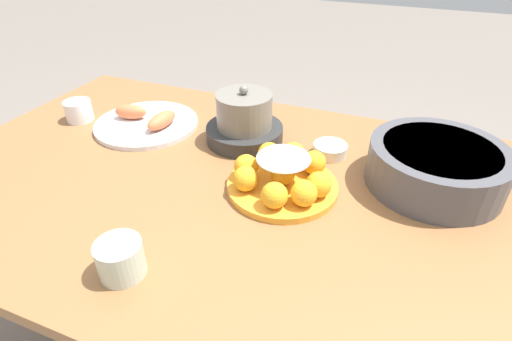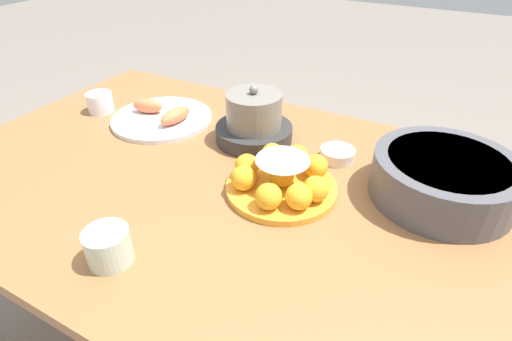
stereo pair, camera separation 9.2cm
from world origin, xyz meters
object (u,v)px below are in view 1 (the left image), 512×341
(cake_plate, at_px, (283,176))
(warming_pot, at_px, (244,121))
(serving_bowl, at_px, (436,165))
(seafood_platter, at_px, (147,122))
(sauce_bowl, at_px, (330,149))
(cup_near, at_px, (121,259))
(cup_far, at_px, (79,111))
(dining_table, at_px, (232,207))

(cake_plate, xyz_separation_m, warming_pot, (-0.17, 0.18, 0.02))
(serving_bowl, xyz_separation_m, warming_pot, (-0.49, 0.03, 0.00))
(cake_plate, distance_m, seafood_platter, 0.50)
(serving_bowl, bearing_deg, sauce_bowl, 170.07)
(serving_bowl, xyz_separation_m, sauce_bowl, (-0.25, 0.04, -0.04))
(sauce_bowl, bearing_deg, warming_pot, -177.48)
(cup_near, bearing_deg, cup_far, 137.91)
(serving_bowl, distance_m, cup_near, 0.70)
(dining_table, distance_m, serving_bowl, 0.49)
(cup_far, relative_size, warming_pot, 0.37)
(warming_pot, bearing_deg, serving_bowl, -3.92)
(serving_bowl, distance_m, warming_pot, 0.49)
(dining_table, relative_size, cake_plate, 5.95)
(cup_far, bearing_deg, dining_table, -12.64)
(serving_bowl, bearing_deg, seafood_platter, 179.76)
(sauce_bowl, bearing_deg, cake_plate, -109.47)
(seafood_platter, relative_size, cup_near, 3.65)
(cup_far, bearing_deg, cup_near, -42.09)
(cake_plate, height_order, cup_near, cake_plate)
(seafood_platter, distance_m, cup_far, 0.22)
(dining_table, height_order, serving_bowl, serving_bowl)
(dining_table, relative_size, serving_bowl, 4.93)
(dining_table, height_order, cup_near, cup_near)
(cake_plate, bearing_deg, seafood_platter, 162.42)
(dining_table, xyz_separation_m, seafood_platter, (-0.35, 0.17, 0.09))
(cake_plate, distance_m, cup_far, 0.70)
(serving_bowl, distance_m, seafood_platter, 0.80)
(cake_plate, bearing_deg, cup_near, -117.78)
(cup_far, bearing_deg, cake_plate, -9.16)
(cup_far, xyz_separation_m, warming_pot, (0.52, 0.07, 0.03))
(sauce_bowl, height_order, warming_pot, warming_pot)
(dining_table, xyz_separation_m, serving_bowl, (0.45, 0.16, 0.13))
(serving_bowl, bearing_deg, cup_near, -135.56)
(serving_bowl, relative_size, cup_far, 3.89)
(serving_bowl, distance_m, sauce_bowl, 0.26)
(cake_plate, xyz_separation_m, sauce_bowl, (0.07, 0.19, -0.02))
(cup_near, height_order, warming_pot, warming_pot)
(serving_bowl, xyz_separation_m, cup_near, (-0.50, -0.49, -0.02))
(warming_pot, bearing_deg, dining_table, -76.57)
(cup_near, bearing_deg, cake_plate, 62.22)
(dining_table, xyz_separation_m, warming_pot, (-0.05, 0.20, 0.14))
(dining_table, height_order, seafood_platter, seafood_platter)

